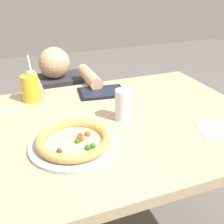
# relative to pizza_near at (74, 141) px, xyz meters

# --- Properties ---
(dining_table) EXTENTS (1.28, 0.94, 0.75)m
(dining_table) POSITION_rel_pizza_near_xyz_m (0.20, 0.13, -0.13)
(dining_table) COLOR tan
(dining_table) RESTS_ON ground
(pizza_near) EXTENTS (0.33, 0.33, 0.05)m
(pizza_near) POSITION_rel_pizza_near_xyz_m (0.00, 0.00, 0.00)
(pizza_near) COLOR #B7B7BC
(pizza_near) RESTS_ON dining_table
(drink_cup_colored) EXTENTS (0.08, 0.08, 0.23)m
(drink_cup_colored) POSITION_rel_pizza_near_xyz_m (-0.10, 0.47, 0.04)
(drink_cup_colored) COLOR gold
(drink_cup_colored) RESTS_ON dining_table
(water_cup_clear) EXTENTS (0.07, 0.07, 0.13)m
(water_cup_clear) POSITION_rel_pizza_near_xyz_m (0.25, 0.13, 0.05)
(water_cup_clear) COLOR silver
(water_cup_clear) RESTS_ON dining_table
(paper_napkin) EXTENTS (0.19, 0.18, 0.00)m
(paper_napkin) POSITION_rel_pizza_near_xyz_m (0.58, -0.10, -0.02)
(paper_napkin) COLOR white
(paper_napkin) RESTS_ON dining_table
(tablet) EXTENTS (0.26, 0.20, 0.01)m
(tablet) POSITION_rel_pizza_near_xyz_m (0.26, 0.44, -0.02)
(tablet) COLOR black
(tablet) RESTS_ON dining_table
(diner_seated) EXTENTS (0.38, 0.51, 0.91)m
(diner_seated) POSITION_rel_pizza_near_xyz_m (0.09, 0.83, -0.34)
(diner_seated) COLOR #333847
(diner_seated) RESTS_ON ground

